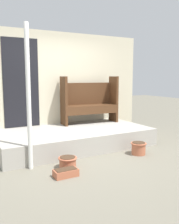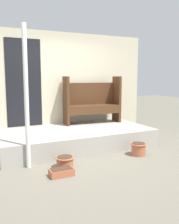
% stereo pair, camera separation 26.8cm
% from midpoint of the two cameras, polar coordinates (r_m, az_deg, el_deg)
% --- Properties ---
extents(ground_plane, '(24.00, 24.00, 0.00)m').
position_cam_midpoint_polar(ground_plane, '(4.84, 0.25, -10.41)').
color(ground_plane, '#706B5B').
extents(porch_slab, '(3.34, 1.67, 0.38)m').
position_cam_midpoint_polar(porch_slab, '(5.58, -1.97, -5.87)').
color(porch_slab, '#A8A399').
rests_on(porch_slab, ground_plane).
extents(house_wall, '(4.54, 0.08, 2.60)m').
position_cam_midpoint_polar(house_wall, '(6.20, -5.57, 5.93)').
color(house_wall, beige).
rests_on(house_wall, ground_plane).
extents(support_post, '(0.07, 0.07, 2.38)m').
position_cam_midpoint_polar(support_post, '(4.19, -12.46, 3.18)').
color(support_post, white).
rests_on(support_post, ground_plane).
extents(bench, '(1.44, 0.50, 1.16)m').
position_cam_midpoint_polar(bench, '(6.23, 1.78, 2.75)').
color(bench, '#4C2D19').
rests_on(bench, porch_slab).
extents(flower_pot_left, '(0.32, 0.32, 0.19)m').
position_cam_midpoint_polar(flower_pot_left, '(4.32, -3.85, -11.22)').
color(flower_pot_left, '#B26042').
rests_on(flower_pot_left, ground_plane).
extents(flower_pot_middle, '(0.32, 0.32, 0.24)m').
position_cam_midpoint_polar(flower_pot_middle, '(5.07, 12.65, -8.17)').
color(flower_pot_middle, '#B26042').
rests_on(flower_pot_middle, ground_plane).
extents(planter_box_rect, '(0.37, 0.20, 0.12)m').
position_cam_midpoint_polar(planter_box_rect, '(4.00, -4.46, -13.57)').
color(planter_box_rect, '#B26042').
rests_on(planter_box_rect, ground_plane).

